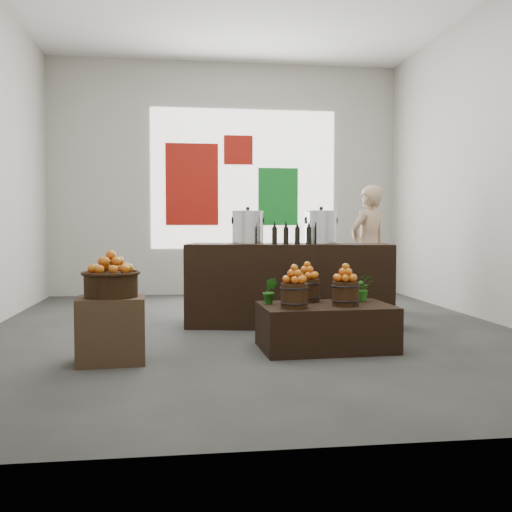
{
  "coord_description": "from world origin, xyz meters",
  "views": [
    {
      "loc": [
        -0.81,
        -6.41,
        1.18
      ],
      "look_at": [
        -0.01,
        -0.4,
        0.87
      ],
      "focal_mm": 40.0,
      "sensor_mm": 36.0,
      "label": 1
    }
  ],
  "objects": [
    {
      "name": "apples_in_bucket_front_left",
      "position": [
        0.23,
        -1.31,
        0.74
      ],
      "size": [
        0.19,
        0.19,
        0.17
      ],
      "primitive_type": null,
      "color": "#AE0905",
      "rests_on": "apple_bucket_front_left"
    },
    {
      "name": "apples_in_bucket_front_right",
      "position": [
        0.74,
        -1.21,
        0.74
      ],
      "size": [
        0.19,
        0.19,
        0.17
      ],
      "primitive_type": null,
      "color": "#AE0905",
      "rests_on": "apple_bucket_front_right"
    },
    {
      "name": "display_table",
      "position": [
        0.58,
        -1.12,
        0.22
      ],
      "size": [
        1.28,
        0.82,
        0.43
      ],
      "primitive_type": "cube",
      "rotation": [
        0.0,
        0.0,
        0.04
      ],
      "color": "black",
      "rests_on": "ground"
    },
    {
      "name": "counter",
      "position": [
        0.47,
        0.23,
        0.49
      ],
      "size": [
        2.49,
        1.2,
        0.98
      ],
      "primitive_type": "cube",
      "rotation": [
        0.0,
        0.0,
        -0.19
      ],
      "color": "black",
      "rests_on": "ground"
    },
    {
      "name": "apple_bucket_rear",
      "position": [
        0.44,
        -0.9,
        0.55
      ],
      "size": [
        0.25,
        0.25,
        0.23
      ],
      "primitive_type": "cylinder",
      "color": "#341C0E",
      "rests_on": "display_table"
    },
    {
      "name": "herb_garnish_left",
      "position": [
        0.05,
        -1.0,
        0.56
      ],
      "size": [
        0.17,
        0.16,
        0.25
      ],
      "primitive_type": "imported",
      "rotation": [
        0.0,
        0.0,
        -0.39
      ],
      "color": "#1C6314",
      "rests_on": "display_table"
    },
    {
      "name": "deco_red_left",
      "position": [
        -0.6,
        3.47,
        1.9
      ],
      "size": [
        0.9,
        0.04,
        1.4
      ],
      "primitive_type": "cube",
      "color": "#99130B",
      "rests_on": "back_wall"
    },
    {
      "name": "apple_bucket_front_right",
      "position": [
        0.74,
        -1.21,
        0.55
      ],
      "size": [
        0.25,
        0.25,
        0.23
      ],
      "primitive_type": "cylinder",
      "color": "#341C0E",
      "rests_on": "display_table"
    },
    {
      "name": "apples_in_basket",
      "position": [
        -1.4,
        -1.39,
        0.87
      ],
      "size": [
        0.36,
        0.36,
        0.19
      ],
      "primitive_type": null,
      "color": "#AE0905",
      "rests_on": "wicker_basket"
    },
    {
      "name": "deco_green_right",
      "position": [
        0.9,
        3.47,
        1.7
      ],
      "size": [
        0.7,
        0.04,
        1.0
      ],
      "primitive_type": "cube",
      "color": "#127421",
      "rests_on": "back_wall"
    },
    {
      "name": "shopper",
      "position": [
        1.85,
        1.39,
        0.88
      ],
      "size": [
        0.76,
        0.68,
        1.76
      ],
      "primitive_type": "imported",
      "rotation": [
        0.0,
        0.0,
        3.64
      ],
      "color": "tan",
      "rests_on": "ground"
    },
    {
      "name": "stock_pot_left",
      "position": [
        -0.01,
        0.32,
        1.16
      ],
      "size": [
        0.37,
        0.37,
        0.37
      ],
      "primitive_type": "cylinder",
      "color": "silver",
      "rests_on": "counter"
    },
    {
      "name": "herb_garnish_right",
      "position": [
        0.99,
        -0.93,
        0.56
      ],
      "size": [
        0.29,
        0.28,
        0.26
      ],
      "primitive_type": "imported",
      "rotation": [
        0.0,
        0.0,
        -0.37
      ],
      "color": "#1C6314",
      "rests_on": "display_table"
    },
    {
      "name": "apples_in_bucket_rear",
      "position": [
        0.44,
        -0.9,
        0.74
      ],
      "size": [
        0.19,
        0.19,
        0.17
      ],
      "primitive_type": null,
      "color": "#AE0905",
      "rests_on": "apple_bucket_rear"
    },
    {
      "name": "back_opening",
      "position": [
        0.3,
        3.48,
        2.0
      ],
      "size": [
        3.2,
        0.02,
        2.4
      ],
      "primitive_type": "cube",
      "color": "white",
      "rests_on": "back_wall"
    },
    {
      "name": "oil_cruets",
      "position": [
        0.42,
        -0.01,
        1.11
      ],
      "size": [
        0.35,
        0.13,
        0.27
      ],
      "primitive_type": null,
      "rotation": [
        0.0,
        0.0,
        -0.19
      ],
      "color": "black",
      "rests_on": "counter"
    },
    {
      "name": "deco_red_upper",
      "position": [
        0.2,
        3.47,
        2.5
      ],
      "size": [
        0.5,
        0.04,
        0.5
      ],
      "primitive_type": "cube",
      "color": "#99130B",
      "rests_on": "back_wall"
    },
    {
      "name": "back_wall",
      "position": [
        0.0,
        3.5,
        2.0
      ],
      "size": [
        6.0,
        0.04,
        4.0
      ],
      "primitive_type": "cube",
      "color": "#B3AFA5",
      "rests_on": "ground"
    },
    {
      "name": "stock_pot_center",
      "position": [
        0.84,
        0.15,
        1.16
      ],
      "size": [
        0.37,
        0.37,
        0.37
      ],
      "primitive_type": "cylinder",
      "color": "silver",
      "rests_on": "counter"
    },
    {
      "name": "apple_bucket_front_left",
      "position": [
        0.23,
        -1.31,
        0.55
      ],
      "size": [
        0.25,
        0.25,
        0.23
      ],
      "primitive_type": "cylinder",
      "color": "#341C0E",
      "rests_on": "display_table"
    },
    {
      "name": "wicker_basket",
      "position": [
        -1.4,
        -1.39,
        0.67
      ],
      "size": [
        0.46,
        0.46,
        0.21
      ],
      "primitive_type": "cylinder",
      "color": "black",
      "rests_on": "crate"
    },
    {
      "name": "crate",
      "position": [
        -1.4,
        -1.39,
        0.29
      ],
      "size": [
        0.6,
        0.5,
        0.57
      ],
      "primitive_type": "cube",
      "rotation": [
        0.0,
        0.0,
        0.06
      ],
      "color": "#4C3523",
      "rests_on": "ground"
    },
    {
      "name": "ground",
      "position": [
        0.0,
        0.0,
        0.0
      ],
      "size": [
        7.0,
        7.0,
        0.0
      ],
      "primitive_type": "plane",
      "color": "#3B3B39",
      "rests_on": "ground"
    }
  ]
}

